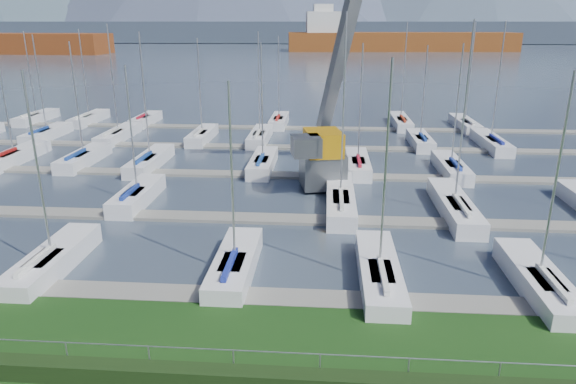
# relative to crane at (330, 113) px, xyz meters

# --- Properties ---
(water) EXTENTS (800.00, 540.00, 0.20)m
(water) POSITION_rel_crane_xyz_m (-2.28, 235.73, -5.73)
(water) COLOR #3B4757
(hedge) EXTENTS (80.00, 0.70, 0.70)m
(hedge) POSITION_rel_crane_xyz_m (-2.28, -24.67, -4.98)
(hedge) COLOR black
(hedge) RESTS_ON grass
(fence) EXTENTS (80.00, 0.04, 0.04)m
(fence) POSITION_rel_crane_xyz_m (-2.28, -24.27, -4.13)
(fence) COLOR #9CA1A5
(fence) RESTS_ON grass
(foothill) EXTENTS (900.00, 80.00, 12.00)m
(foothill) POSITION_rel_crane_xyz_m (-2.28, 305.73, 0.67)
(foothill) COLOR #3C4758
(foothill) RESTS_ON water
(docks) EXTENTS (90.00, 41.60, 0.25)m
(docks) POSITION_rel_crane_xyz_m (-2.28, 1.73, -5.55)
(docks) COLOR slate
(docks) RESTS_ON water
(crane) EXTENTS (6.73, 13.18, 22.35)m
(crane) POSITION_rel_crane_xyz_m (0.00, 0.00, 0.00)
(crane) COLOR slate
(crane) RESTS_ON water
(cargo_ship_mid) EXTENTS (99.21, 26.07, 21.50)m
(cargo_ship_mid) POSITION_rel_crane_xyz_m (27.12, 196.16, -1.77)
(cargo_ship_mid) COLOR brown
(cargo_ship_mid) RESTS_ON water
(sailboat_fleet) EXTENTS (74.37, 49.67, 13.13)m
(sailboat_fleet) POSITION_rel_crane_xyz_m (-5.64, 3.47, 0.08)
(sailboat_fleet) COLOR maroon
(sailboat_fleet) RESTS_ON water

